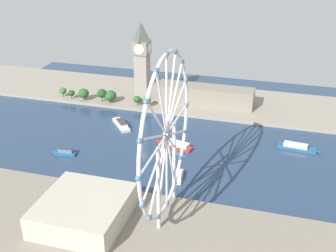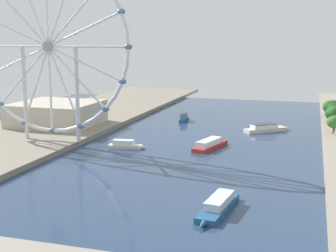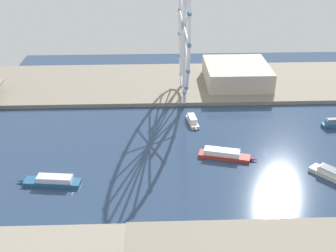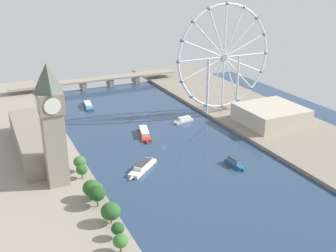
{
  "view_description": "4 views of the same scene",
  "coord_description": "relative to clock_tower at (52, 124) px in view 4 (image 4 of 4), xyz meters",
  "views": [
    {
      "loc": [
        309.97,
        112.6,
        174.65
      ],
      "look_at": [
        -17.93,
        17.89,
        13.36
      ],
      "focal_mm": 46.27,
      "sensor_mm": 36.0,
      "label": 1
    },
    {
      "loc": [
        -62.64,
        295.21,
        63.8
      ],
      "look_at": [
        13.95,
        45.64,
        15.25
      ],
      "focal_mm": 50.84,
      "sensor_mm": 36.0,
      "label": 2
    },
    {
      "loc": [
        -235.41,
        70.93,
        141.79
      ],
      "look_at": [
        10.55,
        61.77,
        13.89
      ],
      "focal_mm": 46.64,
      "sensor_mm": 36.0,
      "label": 3
    },
    {
      "loc": [
        -130.59,
        -282.12,
        138.19
      ],
      "look_at": [
        12.3,
        18.42,
        9.27
      ],
      "focal_mm": 43.26,
      "sensor_mm": 36.0,
      "label": 4
    }
  ],
  "objects": [
    {
      "name": "riverside_hall",
      "position": [
        204.29,
        31.41,
        -35.07
      ],
      "size": [
        55.17,
        52.69,
        15.81
      ],
      "primitive_type": "cube",
      "color": "#BCB29E",
      "rests_on": "riverbank_right"
    },
    {
      "name": "clock_tower",
      "position": [
        0.0,
        0.0,
        0.0
      ],
      "size": [
        16.65,
        16.65,
        82.56
      ],
      "color": "gray",
      "rests_on": "riverbank_left"
    },
    {
      "name": "tree_row_embankment",
      "position": [
        16.32,
        -38.12,
        -35.29
      ],
      "size": [
        14.03,
        104.84,
        13.67
      ],
      "color": "#513823",
      "rests_on": "riverbank_left"
    },
    {
      "name": "parliament_block",
      "position": [
        -8.83,
        61.5,
        -33.57
      ],
      "size": [
        22.0,
        107.0,
        18.82
      ],
      "primitive_type": "cube",
      "color": "gray",
      "rests_on": "riverbank_left"
    },
    {
      "name": "tour_boat_0",
      "position": [
        134.52,
        74.85,
        -43.9
      ],
      "size": [
        23.34,
        8.3,
        5.05
      ],
      "rotation": [
        0.0,
        0.0,
        3.28
      ],
      "color": "beige",
      "rests_on": "ground_plane"
    },
    {
      "name": "ferris_wheel",
      "position": [
        180.16,
        78.86,
        12.13
      ],
      "size": [
        104.88,
        3.2,
        107.44
      ],
      "color": "silver",
      "rests_on": "riverbank_right"
    },
    {
      "name": "riverbank_right",
      "position": [
        208.38,
        31.68,
        -44.48
      ],
      "size": [
        90.0,
        520.0,
        3.0
      ],
      "primitive_type": "cube",
      "color": "gray",
      "rests_on": "ground_plane"
    },
    {
      "name": "riverbank_left",
      "position": [
        -21.08,
        31.68,
        -44.48
      ],
      "size": [
        90.0,
        520.0,
        3.0
      ],
      "primitive_type": "cube",
      "color": "gray",
      "rests_on": "ground_plane"
    },
    {
      "name": "tour_boat_3",
      "position": [
        125.88,
        -24.92,
        -43.44
      ],
      "size": [
        6.14,
        22.0,
        6.19
      ],
      "rotation": [
        0.0,
        0.0,
        4.8
      ],
      "color": "#235684",
      "rests_on": "ground_plane"
    },
    {
      "name": "tour_boat_2",
      "position": [
        60.84,
        -0.89,
        -43.79
      ],
      "size": [
        31.24,
        27.55,
        5.39
      ],
      "rotation": [
        0.0,
        0.0,
        3.84
      ],
      "color": "beige",
      "rests_on": "ground_plane"
    },
    {
      "name": "tour_boat_4",
      "position": [
        87.25,
        59.51,
        -43.65
      ],
      "size": [
        15.67,
        36.85,
        5.45
      ],
      "rotation": [
        0.0,
        0.0,
        4.45
      ],
      "color": "#B22D28",
      "rests_on": "ground_plane"
    },
    {
      "name": "ground_plane",
      "position": [
        93.65,
        31.68,
        -45.98
      ],
      "size": [
        399.46,
        399.46,
        0.0
      ],
      "primitive_type": "plane",
      "color": "navy"
    },
    {
      "name": "river_bridge",
      "position": [
        93.65,
        233.4,
        -37.64
      ],
      "size": [
        211.46,
        17.07,
        11.09
      ],
      "color": "gray",
      "rests_on": "ground_plane"
    },
    {
      "name": "tour_boat_1",
      "position": [
        62.69,
        159.8,
        -43.83
      ],
      "size": [
        11.17,
        37.35,
        5.2
      ],
      "rotation": [
        0.0,
        0.0,
        1.46
      ],
      "color": "#235684",
      "rests_on": "ground_plane"
    }
  ]
}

